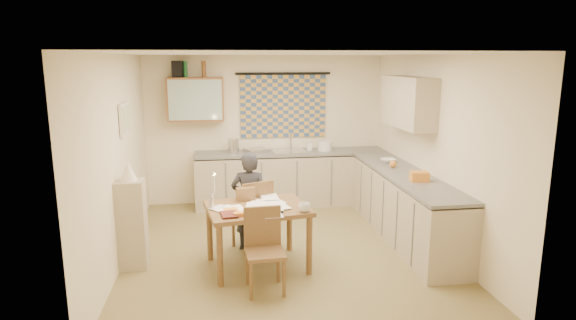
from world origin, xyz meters
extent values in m
cube|color=olive|center=(0.00, 0.00, -0.01)|extent=(4.00, 4.50, 0.02)
cube|color=white|center=(0.00, 0.00, 2.51)|extent=(4.00, 4.50, 0.02)
cube|color=#F9E9C3|center=(0.00, 2.26, 1.25)|extent=(4.00, 0.02, 2.50)
cube|color=#F9E9C3|center=(0.00, -2.26, 1.25)|extent=(4.00, 0.02, 2.50)
cube|color=#F9E9C3|center=(-2.01, 0.00, 1.25)|extent=(0.02, 4.50, 2.50)
cube|color=#F9E9C3|center=(2.01, 0.00, 1.25)|extent=(0.02, 4.50, 2.50)
cube|color=#36527E|center=(0.30, 2.22, 1.65)|extent=(1.45, 0.03, 1.05)
cylinder|color=black|center=(0.30, 2.20, 2.20)|extent=(1.60, 0.04, 0.04)
cube|color=brown|center=(-1.15, 2.08, 1.80)|extent=(0.90, 0.34, 0.70)
cube|color=#99B2A5|center=(-1.15, 1.91, 1.80)|extent=(0.84, 0.02, 0.64)
cube|color=tan|center=(1.83, 0.55, 1.85)|extent=(0.34, 1.30, 0.70)
cube|color=#EFE3CC|center=(-1.97, 0.40, 1.70)|extent=(0.04, 0.50, 0.40)
cube|color=white|center=(-1.95, 0.40, 1.70)|extent=(0.01, 0.42, 0.32)
cube|color=tan|center=(0.45, 1.95, 0.43)|extent=(3.30, 0.60, 0.86)
cube|color=#5B5A57|center=(0.45, 1.95, 0.90)|extent=(3.30, 0.62, 0.04)
cube|color=tan|center=(1.70, 0.18, 0.43)|extent=(0.60, 2.95, 0.86)
cube|color=#5B5A57|center=(1.70, 0.18, 0.90)|extent=(0.62, 2.95, 0.04)
cube|color=white|center=(1.70, -0.81, 0.43)|extent=(0.58, 0.58, 0.86)
cube|color=black|center=(1.70, -0.81, 0.88)|extent=(0.55, 0.55, 0.03)
cube|color=silver|center=(0.36, 1.95, 0.88)|extent=(0.58, 0.49, 0.10)
cylinder|color=silver|center=(0.42, 2.13, 1.06)|extent=(0.04, 0.04, 0.28)
cube|color=silver|center=(-0.19, 1.95, 0.95)|extent=(0.44, 0.41, 0.06)
cylinder|color=silver|center=(-0.56, 1.95, 1.04)|extent=(0.21, 0.21, 0.24)
cylinder|color=white|center=(0.98, 1.95, 1.00)|extent=(0.30, 0.30, 0.16)
imported|color=white|center=(0.71, 2.00, 1.00)|extent=(0.08, 0.08, 0.17)
imported|color=white|center=(1.70, 0.87, 0.95)|extent=(0.23, 0.23, 0.05)
cube|color=orange|center=(1.70, -0.27, 0.98)|extent=(0.24, 0.19, 0.12)
sphere|color=orange|center=(1.65, 0.53, 0.97)|extent=(0.10, 0.10, 0.10)
cube|color=black|center=(-1.42, 2.08, 2.28)|extent=(0.17, 0.21, 0.26)
cylinder|color=#195926|center=(-1.29, 2.08, 2.28)|extent=(0.09, 0.09, 0.26)
cylinder|color=brown|center=(-1.00, 2.08, 2.28)|extent=(0.08, 0.08, 0.26)
cube|color=brown|center=(-0.38, -0.50, 0.72)|extent=(1.27, 1.04, 0.05)
cube|color=brown|center=(-0.41, 0.08, 0.45)|extent=(0.55, 0.55, 0.04)
cube|color=brown|center=(-0.34, -0.10, 0.71)|extent=(0.41, 0.20, 0.46)
cube|color=brown|center=(-0.35, -1.13, 0.43)|extent=(0.42, 0.42, 0.04)
cube|color=brown|center=(-0.36, -0.95, 0.67)|extent=(0.40, 0.06, 0.44)
imported|color=black|center=(-0.43, 0.08, 0.64)|extent=(0.58, 0.48, 1.29)
cube|color=tan|center=(-1.84, -0.29, 0.53)|extent=(0.32, 0.30, 1.07)
cone|color=#EFE3CC|center=(-1.84, -0.29, 1.18)|extent=(0.20, 0.20, 0.22)
cube|color=brown|center=(-0.50, -0.23, 0.83)|extent=(0.23, 0.14, 0.16)
imported|color=white|center=(0.13, -0.77, 0.80)|extent=(0.14, 0.14, 0.10)
imported|color=maroon|center=(-0.80, -0.80, 0.76)|extent=(0.25, 0.29, 0.02)
imported|color=orange|center=(-0.76, -0.67, 0.76)|extent=(0.25, 0.28, 0.02)
cube|color=orange|center=(-0.61, -0.81, 0.77)|extent=(0.13, 0.10, 0.04)
cube|color=black|center=(-0.18, -0.77, 0.76)|extent=(0.13, 0.05, 0.02)
cylinder|color=silver|center=(-0.91, -0.50, 0.84)|extent=(0.07, 0.07, 0.18)
cylinder|color=white|center=(-0.87, -0.54, 1.04)|extent=(0.03, 0.03, 0.22)
sphere|color=#FFCC66|center=(-0.86, -0.53, 1.16)|extent=(0.02, 0.02, 0.02)
cube|color=white|center=(-0.72, -0.55, 0.75)|extent=(0.34, 0.36, 0.00)
cube|color=white|center=(-0.50, -0.67, 0.75)|extent=(0.27, 0.34, 0.00)
cube|color=white|center=(-0.33, -0.36, 0.75)|extent=(0.22, 0.30, 0.00)
cube|color=white|center=(-0.17, -0.34, 0.76)|extent=(0.31, 0.36, 0.00)
cube|color=white|center=(-0.24, -0.82, 0.76)|extent=(0.23, 0.31, 0.00)
cube|color=white|center=(-0.34, -0.43, 0.76)|extent=(0.33, 0.36, 0.00)
cube|color=white|center=(-0.78, -0.56, 0.76)|extent=(0.36, 0.36, 0.00)
cube|color=white|center=(-0.20, -0.59, 0.76)|extent=(0.21, 0.30, 0.00)
cube|color=white|center=(-0.65, -0.60, 0.76)|extent=(0.27, 0.34, 0.00)
cube|color=white|center=(-0.14, -0.56, 0.77)|extent=(0.29, 0.34, 0.00)
cube|color=white|center=(-0.20, -0.17, 0.77)|extent=(0.22, 0.31, 0.00)
cube|color=white|center=(-0.42, -0.56, 0.77)|extent=(0.26, 0.33, 0.00)
camera|label=1|loc=(-0.81, -5.87, 2.44)|focal=30.00mm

